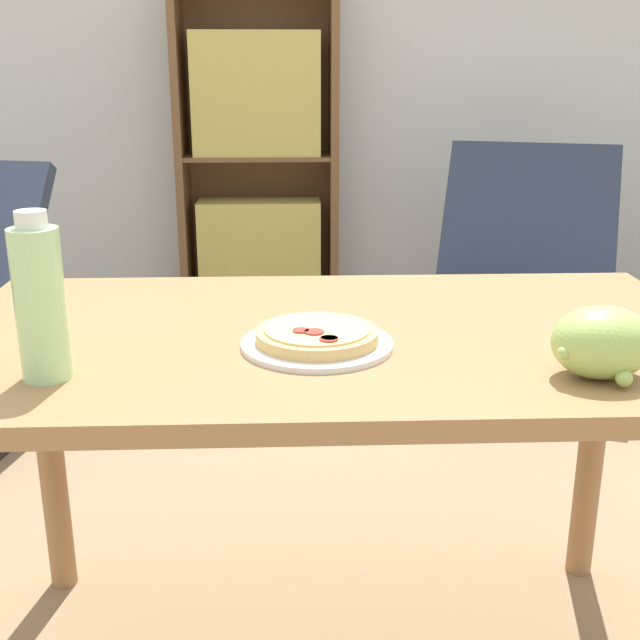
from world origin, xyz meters
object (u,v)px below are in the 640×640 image
(bookshelf, at_px, (258,171))
(grape_bunch, at_px, (602,343))
(pizza_on_plate, at_px, (317,339))
(lounge_chair_far, at_px, (522,303))
(drink_bottle, at_px, (40,302))

(bookshelf, bearing_deg, grape_bunch, -77.42)
(pizza_on_plate, distance_m, lounge_chair_far, 2.02)
(grape_bunch, xyz_separation_m, drink_bottle, (-0.83, 0.03, 0.06))
(pizza_on_plate, bearing_deg, grape_bunch, -19.76)
(bookshelf, bearing_deg, drink_bottle, -94.85)
(grape_bunch, height_order, drink_bottle, drink_bottle)
(pizza_on_plate, xyz_separation_m, bookshelf, (-0.18, 2.54, -0.04))
(drink_bottle, bearing_deg, grape_bunch, -2.14)
(lounge_chair_far, bearing_deg, grape_bunch, -85.35)
(pizza_on_plate, relative_size, drink_bottle, 1.00)
(pizza_on_plate, distance_m, bookshelf, 2.55)
(pizza_on_plate, xyz_separation_m, lounge_chair_far, (0.88, 1.76, -0.47))
(grape_bunch, relative_size, bookshelf, 0.10)
(grape_bunch, height_order, lounge_chair_far, lounge_chair_far)
(pizza_on_plate, bearing_deg, lounge_chair_far, 63.39)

